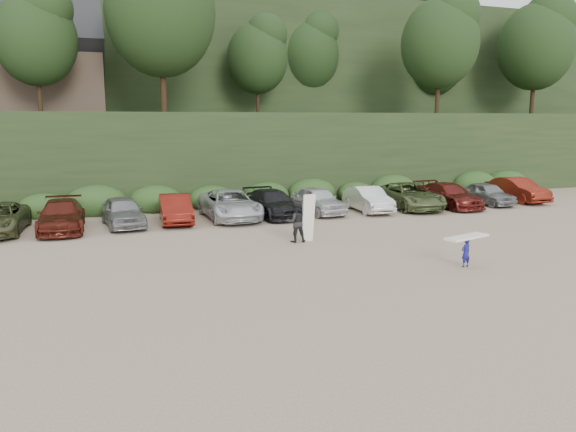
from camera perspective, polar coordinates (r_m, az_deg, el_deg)
name	(u,v)px	position (r m, az deg, el deg)	size (l,w,h in m)	color
ground	(343,257)	(23.02, 5.59, -4.20)	(120.00, 120.00, 0.00)	tan
hillside_backdrop	(180,60)	(57.10, -10.91, 15.32)	(90.00, 41.50, 28.00)	black
parked_cars	(260,204)	(31.94, -2.87, 1.19)	(39.93, 6.34, 1.63)	silver
child_surfer	(466,246)	(22.28, 17.65, -2.92)	(2.09, 1.09, 1.21)	navy
adult_surfer	(297,222)	(25.56, 0.94, -0.57)	(1.39, 0.84, 2.20)	black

